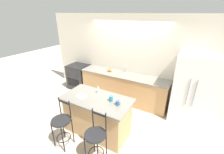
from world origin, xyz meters
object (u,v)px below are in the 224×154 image
(pumpkin_decoration, at_px, (110,70))
(bar_stool_near, at_px, (62,124))
(dinner_plate, at_px, (82,96))
(wine_glass, at_px, (98,88))
(oven_range, at_px, (79,77))
(tumbler_cup, at_px, (111,99))
(refrigerator, at_px, (192,89))
(coffee_mug, at_px, (118,103))
(bar_stool_far, at_px, (96,138))

(pumpkin_decoration, bearing_deg, bar_stool_near, -85.60)
(dinner_plate, height_order, wine_glass, wine_glass)
(wine_glass, bearing_deg, oven_range, 143.15)
(bar_stool_near, relative_size, tumbler_cup, 8.89)
(refrigerator, distance_m, dinner_plate, 2.76)
(wine_glass, bearing_deg, dinner_plate, -126.19)
(tumbler_cup, relative_size, pumpkin_decoration, 0.98)
(oven_range, bearing_deg, wine_glass, -36.85)
(dinner_plate, bearing_deg, tumbler_cup, 13.27)
(wine_glass, distance_m, coffee_mug, 0.69)
(refrigerator, height_order, coffee_mug, refrigerator)
(bar_stool_near, distance_m, pumpkin_decoration, 2.38)
(bar_stool_far, height_order, wine_glass, wine_glass)
(pumpkin_decoration, bearing_deg, dinner_plate, -81.85)
(tumbler_cup, xyz_separation_m, pumpkin_decoration, (-0.94, 1.57, -0.04))
(dinner_plate, distance_m, tumbler_cup, 0.71)
(bar_stool_near, xyz_separation_m, wine_glass, (0.31, 0.93, 0.51))
(pumpkin_decoration, bearing_deg, coffee_mug, -55.36)
(oven_range, relative_size, bar_stool_far, 0.83)
(refrigerator, bearing_deg, wine_glass, -145.57)
(bar_stool_far, distance_m, wine_glass, 1.17)
(bar_stool_near, xyz_separation_m, tumbler_cup, (0.76, 0.76, 0.44))
(bar_stool_far, height_order, tumbler_cup, bar_stool_far)
(bar_stool_near, relative_size, pumpkin_decoration, 8.68)
(dinner_plate, xyz_separation_m, wine_glass, (0.24, 0.33, 0.13))
(tumbler_cup, bearing_deg, coffee_mug, -19.00)
(refrigerator, height_order, bar_stool_near, refrigerator)
(coffee_mug, bearing_deg, dinner_plate, -173.74)
(bar_stool_near, xyz_separation_m, bar_stool_far, (0.84, 0.03, 0.00))
(wine_glass, bearing_deg, tumbler_cup, -20.72)
(bar_stool_near, relative_size, dinner_plate, 4.17)
(coffee_mug, xyz_separation_m, tumbler_cup, (-0.19, 0.07, 0.01))
(bar_stool_near, height_order, tumbler_cup, bar_stool_near)
(dinner_plate, relative_size, wine_glass, 1.38)
(tumbler_cup, bearing_deg, bar_stool_far, -83.49)
(bar_stool_far, bearing_deg, pumpkin_decoration, 113.92)
(refrigerator, bearing_deg, coffee_mug, -129.85)
(oven_range, height_order, bar_stool_far, bar_stool_far)
(bar_stool_far, bearing_deg, tumbler_cup, 96.51)
(bar_stool_near, bearing_deg, pumpkin_decoration, 94.40)
(refrigerator, distance_m, coffee_mug, 2.06)
(refrigerator, xyz_separation_m, oven_range, (-3.80, 0.04, -0.46))
(oven_range, bearing_deg, refrigerator, -0.58)
(coffee_mug, bearing_deg, oven_range, 146.93)
(bar_stool_far, height_order, pumpkin_decoration, bar_stool_far)
(dinner_plate, xyz_separation_m, tumbler_cup, (0.69, 0.16, 0.05))
(refrigerator, height_order, wine_glass, refrigerator)
(dinner_plate, bearing_deg, pumpkin_decoration, 98.15)
(refrigerator, distance_m, tumbler_cup, 2.14)
(refrigerator, relative_size, wine_glass, 9.57)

